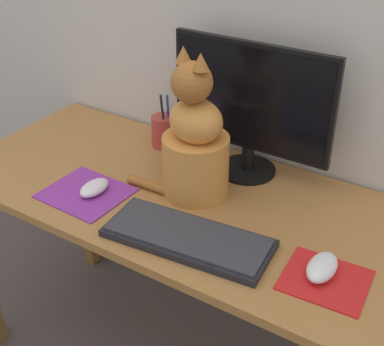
# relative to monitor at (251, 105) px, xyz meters

# --- Properties ---
(desk) EXTENTS (1.45, 0.60, 0.72)m
(desk) POSITION_rel_monitor_xyz_m (-0.06, -0.20, -0.31)
(desk) COLOR #A87038
(desk) RESTS_ON ground_plane
(monitor) EXTENTS (0.48, 0.17, 0.39)m
(monitor) POSITION_rel_monitor_xyz_m (0.00, 0.00, 0.00)
(monitor) COLOR black
(monitor) RESTS_ON desk
(keyboard) EXTENTS (0.42, 0.20, 0.02)m
(keyboard) POSITION_rel_monitor_xyz_m (0.03, -0.37, -0.20)
(keyboard) COLOR black
(keyboard) RESTS_ON desk
(mousepad_left) EXTENTS (0.23, 0.20, 0.00)m
(mousepad_left) POSITION_rel_monitor_xyz_m (-0.32, -0.35, -0.21)
(mousepad_left) COLOR purple
(mousepad_left) RESTS_ON desk
(mousepad_right) EXTENTS (0.19, 0.17, 0.00)m
(mousepad_right) POSITION_rel_monitor_xyz_m (0.36, -0.33, -0.21)
(mousepad_right) COLOR red
(mousepad_right) RESTS_ON desk
(computer_mouse_left) EXTENTS (0.06, 0.10, 0.03)m
(computer_mouse_left) POSITION_rel_monitor_xyz_m (-0.30, -0.33, -0.19)
(computer_mouse_left) COLOR white
(computer_mouse_left) RESTS_ON mousepad_left
(computer_mouse_right) EXTENTS (0.06, 0.11, 0.04)m
(computer_mouse_right) POSITION_rel_monitor_xyz_m (0.35, -0.32, -0.19)
(computer_mouse_right) COLOR white
(computer_mouse_right) RESTS_ON mousepad_right
(cat) EXTENTS (0.30, 0.23, 0.41)m
(cat) POSITION_rel_monitor_xyz_m (-0.07, -0.18, -0.06)
(cat) COLOR #D6893D
(cat) RESTS_ON desk
(pen_cup) EXTENTS (0.08, 0.08, 0.18)m
(pen_cup) POSITION_rel_monitor_xyz_m (-0.30, -0.00, -0.16)
(pen_cup) COLOR #B23833
(pen_cup) RESTS_ON desk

